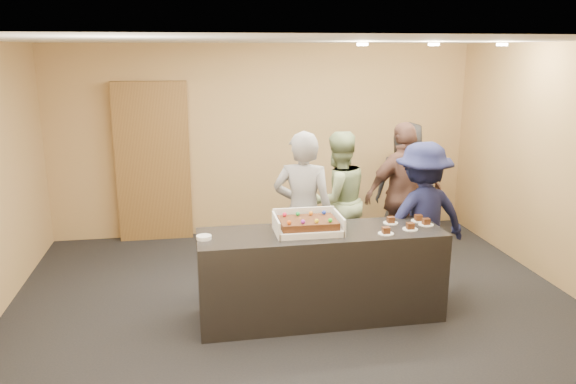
# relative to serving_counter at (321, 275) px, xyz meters

# --- Properties ---
(room) EXTENTS (6.04, 6.00, 2.70)m
(room) POSITION_rel_serving_counter_xyz_m (-0.18, 0.35, 0.90)
(room) COLOR black
(room) RESTS_ON ground
(serving_counter) EXTENTS (2.41, 0.73, 0.90)m
(serving_counter) POSITION_rel_serving_counter_xyz_m (0.00, 0.00, 0.00)
(serving_counter) COLOR black
(serving_counter) RESTS_ON floor
(storage_cabinet) EXTENTS (1.00, 0.15, 2.20)m
(storage_cabinet) POSITION_rel_serving_counter_xyz_m (-1.75, 2.76, 0.65)
(storage_cabinet) COLOR brown
(storage_cabinet) RESTS_ON floor
(cake_box) EXTENTS (0.64, 0.44, 0.19)m
(cake_box) POSITION_rel_serving_counter_xyz_m (-0.13, 0.02, 0.49)
(cake_box) COLOR white
(cake_box) RESTS_ON serving_counter
(sheet_cake) EXTENTS (0.55, 0.38, 0.11)m
(sheet_cake) POSITION_rel_serving_counter_xyz_m (-0.13, 0.00, 0.55)
(sheet_cake) COLOR #3E1F0E
(sheet_cake) RESTS_ON cake_box
(plate_stack) EXTENTS (0.14, 0.14, 0.04)m
(plate_stack) POSITION_rel_serving_counter_xyz_m (-1.13, -0.04, 0.47)
(plate_stack) COLOR white
(plate_stack) RESTS_ON serving_counter
(slice_a) EXTENTS (0.15, 0.15, 0.07)m
(slice_a) POSITION_rel_serving_counter_xyz_m (0.60, -0.18, 0.47)
(slice_a) COLOR white
(slice_a) RESTS_ON serving_counter
(slice_b) EXTENTS (0.15, 0.15, 0.07)m
(slice_b) POSITION_rel_serving_counter_xyz_m (0.76, 0.14, 0.47)
(slice_b) COLOR white
(slice_b) RESTS_ON serving_counter
(slice_c) EXTENTS (0.15, 0.15, 0.07)m
(slice_c) POSITION_rel_serving_counter_xyz_m (0.88, -0.09, 0.47)
(slice_c) COLOR white
(slice_c) RESTS_ON serving_counter
(slice_d) EXTENTS (0.15, 0.15, 0.07)m
(slice_d) POSITION_rel_serving_counter_xyz_m (1.06, 0.16, 0.47)
(slice_d) COLOR white
(slice_d) RESTS_ON serving_counter
(slice_e) EXTENTS (0.15, 0.15, 0.07)m
(slice_e) POSITION_rel_serving_counter_xyz_m (1.09, 0.02, 0.47)
(slice_e) COLOR white
(slice_e) RESTS_ON serving_counter
(person_server_grey) EXTENTS (0.76, 0.62, 1.79)m
(person_server_grey) POSITION_rel_serving_counter_xyz_m (-0.05, 0.67, 0.45)
(person_server_grey) COLOR gray
(person_server_grey) RESTS_ON floor
(person_sage_man) EXTENTS (0.96, 0.83, 1.68)m
(person_sage_man) POSITION_rel_serving_counter_xyz_m (0.50, 1.30, 0.39)
(person_sage_man) COLOR #97AD7A
(person_sage_man) RESTS_ON floor
(person_navy_man) EXTENTS (1.16, 0.77, 1.67)m
(person_navy_man) POSITION_rel_serving_counter_xyz_m (1.22, 0.45, 0.39)
(person_navy_man) COLOR #171B44
(person_navy_man) RESTS_ON floor
(person_brown_extra) EXTENTS (1.11, 0.61, 1.78)m
(person_brown_extra) POSITION_rel_serving_counter_xyz_m (1.32, 1.23, 0.44)
(person_brown_extra) COLOR brown
(person_brown_extra) RESTS_ON floor
(person_dark_suit) EXTENTS (0.96, 0.80, 1.68)m
(person_dark_suit) POSITION_rel_serving_counter_xyz_m (1.65, 1.99, 0.39)
(person_dark_suit) COLOR #232428
(person_dark_suit) RESTS_ON floor
(ceiling_spotlights) EXTENTS (1.72, 0.12, 0.03)m
(ceiling_spotlights) POSITION_rel_serving_counter_xyz_m (1.42, 0.85, 2.22)
(ceiling_spotlights) COLOR #FFEAC6
(ceiling_spotlights) RESTS_ON ceiling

